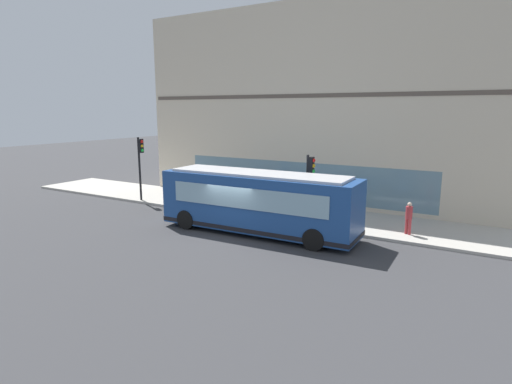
{
  "coord_description": "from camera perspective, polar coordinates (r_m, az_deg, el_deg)",
  "views": [
    {
      "loc": [
        -16.69,
        -10.96,
        6.06
      ],
      "look_at": [
        2.07,
        0.06,
        1.78
      ],
      "focal_mm": 29.36,
      "sensor_mm": 36.0,
      "label": 1
    }
  ],
  "objects": [
    {
      "name": "building_corner",
      "position": [
        29.94,
        9.14,
        11.39
      ],
      "size": [
        7.64,
        23.88,
        12.55
      ],
      "color": "beige",
      "rests_on": "ground"
    },
    {
      "name": "pedestrian_near_building_entrance",
      "position": [
        28.51,
        -2.85,
        1.15
      ],
      "size": [
        0.32,
        0.32,
        1.69
      ],
      "color": "black",
      "rests_on": "sidewalk_curb"
    },
    {
      "name": "pedestrian_walking_along_curb",
      "position": [
        26.67,
        1.88,
        0.66
      ],
      "size": [
        0.32,
        0.32,
        1.83
      ],
      "color": "black",
      "rests_on": "sidewalk_curb"
    },
    {
      "name": "fire_hydrant",
      "position": [
        23.12,
        11.55,
        -2.98
      ],
      "size": [
        0.35,
        0.35,
        0.74
      ],
      "color": "gold",
      "rests_on": "sidewalk_curb"
    },
    {
      "name": "city_bus_nearside",
      "position": [
        20.67,
        0.26,
        -1.46
      ],
      "size": [
        2.83,
        10.11,
        3.07
      ],
      "color": "#1E478C",
      "rests_on": "ground"
    },
    {
      "name": "traffic_light_near_corner",
      "position": [
        21.92,
        7.33,
        2.17
      ],
      "size": [
        0.32,
        0.49,
        3.63
      ],
      "color": "black",
      "rests_on": "sidewalk_curb"
    },
    {
      "name": "traffic_light_down_block",
      "position": [
        28.43,
        -15.48,
        4.65
      ],
      "size": [
        0.32,
        0.49,
        4.16
      ],
      "color": "black",
      "rests_on": "sidewalk_curb"
    },
    {
      "name": "sidewalk_curb",
      "position": [
        25.02,
        3.52,
        -2.72
      ],
      "size": [
        4.78,
        40.0,
        0.15
      ],
      "primitive_type": "cube",
      "color": "#B2ADA3",
      "rests_on": "ground"
    },
    {
      "name": "ground",
      "position": [
        20.87,
        -2.74,
        -5.76
      ],
      "size": [
        120.0,
        120.0,
        0.0
      ],
      "primitive_type": "plane",
      "color": "#38383A"
    },
    {
      "name": "pedestrian_by_light_pole",
      "position": [
        21.39,
        20.1,
        -3.1
      ],
      "size": [
        0.32,
        0.32,
        1.58
      ],
      "color": "#B23338",
      "rests_on": "sidewalk_curb"
    }
  ]
}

